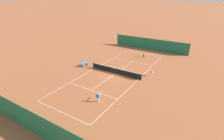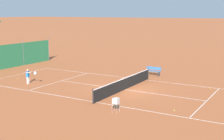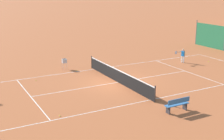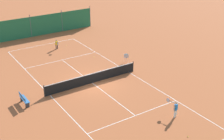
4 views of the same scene
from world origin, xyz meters
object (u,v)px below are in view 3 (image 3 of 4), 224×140
Objects in this scene: tennis_net at (118,76)px; tennis_ball_by_net_left at (77,70)px; tennis_ball_service_box at (36,80)px; courtside_bench at (177,104)px; player_near_service at (183,55)px; tennis_ball_by_net_right at (208,62)px; tennis_ball_mid_court at (60,116)px; ball_hopper at (64,62)px; tennis_ball_alley_left at (185,54)px.

tennis_net reaches higher than tennis_ball_by_net_left.
tennis_ball_service_box is at bearing -72.86° from tennis_ball_by_net_left.
courtside_bench is at bearing 9.09° from tennis_ball_by_net_left.
tennis_ball_by_net_left is 10.85m from courtside_bench.
player_near_service is at bearing 78.13° from tennis_ball_by_net_left.
tennis_ball_by_net_right is at bearing 75.95° from tennis_ball_by_net_left.
tennis_ball_mid_court is 1.00× the size of tennis_ball_service_box.
tennis_ball_by_net_right is (-5.16, 16.16, 0.00)m from tennis_ball_mid_court.
tennis_ball_by_net_left is at bearing 37.06° from ball_hopper.
ball_hopper reaches higher than tennis_ball_alley_left.
tennis_ball_mid_court is (6.12, -13.86, -0.71)m from player_near_service.
tennis_ball_by_net_left and tennis_ball_alley_left have the same top height.
player_near_service is 19.43× the size of tennis_ball_by_net_right.
tennis_ball_mid_court is at bearing -56.84° from tennis_net.
courtside_bench reaches higher than tennis_ball_service_box.
tennis_ball_by_net_right is at bearing 107.71° from tennis_ball_mid_court.
tennis_ball_alley_left is at bearing 117.69° from tennis_ball_mid_court.
player_near_service is 2.60m from tennis_ball_by_net_right.
tennis_net is 7.16× the size of player_near_service.
tennis_ball_by_net_right is 0.07× the size of ball_hopper.
courtside_bench is at bearing 29.56° from tennis_ball_service_box.
tennis_ball_by_net_left is at bearing -170.91° from courtside_bench.
tennis_net is 10.31× the size of ball_hopper.
tennis_ball_service_box is (-0.87, -13.28, -0.71)m from player_near_service.
tennis_ball_by_net_left is 1.32m from ball_hopper.
tennis_ball_alley_left is (-3.47, 0.28, 0.00)m from tennis_ball_by_net_right.
ball_hopper reaches higher than tennis_ball_service_box.
courtside_bench is (8.70, -7.85, -0.30)m from player_near_service.
tennis_ball_alley_left is 0.04× the size of courtside_bench.
tennis_ball_by_net_right is at bearing 83.31° from tennis_ball_service_box.
ball_hopper is at bearing -107.25° from tennis_ball_by_net_right.
tennis_net is at bearing -73.77° from player_near_service.
tennis_net is at bearing 58.16° from tennis_ball_service_box.
player_near_service is at bearing -45.94° from tennis_ball_alley_left.
tennis_net is 11.74m from tennis_ball_alley_left.
tennis_ball_by_net_right is 3.48m from tennis_ball_alley_left.
tennis_ball_alley_left is at bearing 95.91° from tennis_ball_service_box.
courtside_bench is (9.56, 5.42, 0.42)m from tennis_ball_service_box.
tennis_ball_service_box is 1.00× the size of tennis_ball_alley_left.
courtside_bench reaches higher than tennis_ball_mid_court.
player_near_service is 11.72m from courtside_bench.
player_near_service reaches higher than ball_hopper.
tennis_ball_service_box is at bearing 175.24° from tennis_ball_mid_court.
tennis_ball_by_net_left is at bearing -87.66° from tennis_ball_alley_left.
player_near_service is 19.43× the size of tennis_ball_service_box.
ball_hopper reaches higher than courtside_bench.
tennis_ball_service_box is (1.14, -3.71, 0.00)m from tennis_ball_by_net_left.
ball_hopper is (-9.07, 3.59, 0.62)m from tennis_ball_mid_court.
tennis_ball_service_box is 3.71m from ball_hopper.
courtside_bench reaches higher than tennis_ball_by_net_left.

